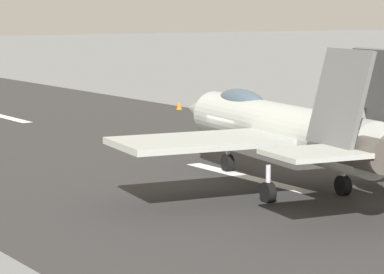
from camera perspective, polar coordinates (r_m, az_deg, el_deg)
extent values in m
plane|color=slate|center=(38.83, 2.87, -2.38)|extent=(400.00, 400.00, 0.00)
cube|color=#2F2E2E|center=(38.83, 2.87, -2.37)|extent=(240.00, 26.00, 0.02)
cube|color=white|center=(38.36, 3.39, -2.48)|extent=(8.00, 0.70, 0.00)
cube|color=white|center=(61.17, -11.60, 1.25)|extent=(8.00, 0.70, 0.00)
cylinder|color=#A6AAA3|center=(35.40, 5.58, 0.48)|extent=(12.13, 3.82, 1.95)
cone|color=#A6AAA3|center=(41.88, 0.52, 1.66)|extent=(2.99, 2.07, 1.66)
ellipsoid|color=#3F5160|center=(38.25, 3.06, 2.16)|extent=(3.73, 1.66, 1.10)
cylinder|color=#47423D|center=(29.98, 10.56, -0.96)|extent=(2.35, 1.43, 1.10)
cube|color=#A6AAA3|center=(32.70, 0.43, -0.28)|extent=(4.31, 6.46, 0.24)
cube|color=#A6AAA3|center=(36.74, 11.74, 0.46)|extent=(4.31, 6.46, 0.24)
cube|color=#A6AAA3|center=(28.95, 7.57, -1.01)|extent=(2.81, 3.15, 0.16)
cube|color=#575958|center=(30.33, 9.10, 2.41)|extent=(2.72, 1.35, 3.14)
cylinder|color=silver|center=(39.64, 2.21, -1.14)|extent=(0.18, 0.18, 1.40)
cylinder|color=black|center=(39.69, 2.21, -1.60)|extent=(0.80, 0.42, 0.76)
cylinder|color=silver|center=(33.33, 4.72, -2.89)|extent=(0.18, 0.18, 1.40)
cylinder|color=black|center=(33.39, 4.71, -3.43)|extent=(0.80, 0.42, 0.76)
cylinder|color=silver|center=(34.98, 9.30, -2.45)|extent=(0.18, 0.18, 1.40)
cylinder|color=black|center=(35.04, 9.29, -2.97)|extent=(0.80, 0.42, 0.76)
cone|color=orange|center=(64.11, -0.79, 1.94)|extent=(0.44, 0.44, 0.55)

